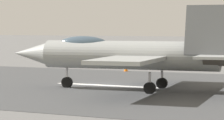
{
  "coord_description": "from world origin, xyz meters",
  "views": [
    {
      "loc": [
        -17.4,
        36.2,
        4.26
      ],
      "look_at": [
        -3.01,
        4.96,
        2.2
      ],
      "focal_mm": 89.27,
      "sensor_mm": 36.0,
      "label": 1
    }
  ],
  "objects": [
    {
      "name": "ground_plane",
      "position": [
        0.0,
        0.0,
        0.0
      ],
      "size": [
        400.0,
        400.0,
        0.0
      ],
      "primitive_type": "plane",
      "color": "slate"
    },
    {
      "name": "runway_strip",
      "position": [
        -0.02,
        0.0,
        0.01
      ],
      "size": [
        240.0,
        26.0,
        0.02
      ],
      "color": "#414344",
      "rests_on": "ground"
    },
    {
      "name": "fighter_jet",
      "position": [
        -2.98,
        1.97,
        2.43
      ],
      "size": [
        16.46,
        14.07,
        5.63
      ],
      "color": "#949796",
      "rests_on": "ground"
    },
    {
      "name": "marker_cone_mid",
      "position": [
        3.5,
        -12.34,
        0.28
      ],
      "size": [
        0.44,
        0.44,
        0.55
      ],
      "primitive_type": "cone",
      "color": "orange",
      "rests_on": "ground"
    }
  ]
}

